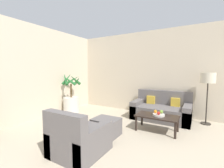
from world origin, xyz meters
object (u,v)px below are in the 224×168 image
at_px(potted_palm, 71,100).
at_px(floor_lamp, 208,81).
at_px(sofa_loveseat, 161,110).
at_px(fruit_bowl, 159,115).
at_px(armchair, 79,139).
at_px(apple_red, 159,113).
at_px(coffee_table, 157,118).
at_px(orange_fruit, 155,111).
at_px(apple_green, 161,112).
at_px(ottoman, 106,127).

bearing_deg(potted_palm, floor_lamp, 13.95).
xyz_separation_m(sofa_loveseat, fruit_bowl, (0.15, -0.97, 0.13)).
bearing_deg(fruit_bowl, floor_lamp, 49.76).
height_order(potted_palm, armchair, potted_palm).
bearing_deg(apple_red, coffee_table, 124.84).
relative_size(potted_palm, orange_fruit, 18.22).
bearing_deg(orange_fruit, potted_palm, 177.13).
xyz_separation_m(floor_lamp, apple_green, (-0.92, -1.08, -0.69)).
bearing_deg(orange_fruit, fruit_bowl, -19.64).
height_order(orange_fruit, ottoman, orange_fruit).
xyz_separation_m(potted_palm, ottoman, (1.99, -0.94, -0.22)).
bearing_deg(apple_red, armchair, -121.54).
bearing_deg(coffee_table, apple_green, 33.94).
bearing_deg(apple_red, sofa_loveseat, 99.07).
distance_m(fruit_bowl, apple_red, 0.09).
height_order(floor_lamp, apple_red, floor_lamp).
bearing_deg(orange_fruit, sofa_loveseat, 94.23).
xyz_separation_m(floor_lamp, fruit_bowl, (-0.97, -1.14, -0.76)).
relative_size(potted_palm, fruit_bowl, 5.02).
bearing_deg(orange_fruit, coffee_table, -27.56).
xyz_separation_m(floor_lamp, apple_red, (-0.95, -1.21, -0.70)).
relative_size(sofa_loveseat, floor_lamp, 1.17).
xyz_separation_m(potted_palm, fruit_bowl, (2.93, -0.17, -0.01)).
distance_m(floor_lamp, coffee_table, 1.73).
xyz_separation_m(orange_fruit, ottoman, (-0.86, -0.80, -0.27)).
relative_size(floor_lamp, apple_red, 19.07).
distance_m(potted_palm, fruit_bowl, 2.94).
distance_m(potted_palm, apple_red, 2.96).
height_order(apple_red, armchair, armchair).
distance_m(apple_green, ottoman, 1.32).
distance_m(apple_red, orange_fruit, 0.14).
relative_size(coffee_table, orange_fruit, 12.85).
height_order(apple_red, ottoman, apple_red).
bearing_deg(coffee_table, potted_palm, 176.73).
xyz_separation_m(coffee_table, armchair, (-0.90, -1.63, -0.06)).
xyz_separation_m(potted_palm, apple_red, (2.95, -0.24, 0.05)).
height_order(potted_palm, fruit_bowl, potted_palm).
distance_m(apple_red, ottoman, 1.21).
xyz_separation_m(apple_red, orange_fruit, (-0.10, 0.10, 0.00)).
height_order(sofa_loveseat, coffee_table, sofa_loveseat).
bearing_deg(apple_green, sofa_loveseat, 102.26).
height_order(orange_fruit, armchair, armchair).
relative_size(coffee_table, fruit_bowl, 3.54).
distance_m(floor_lamp, fruit_bowl, 1.68).
relative_size(potted_palm, floor_lamp, 0.99).
height_order(coffee_table, fruit_bowl, fruit_bowl).
height_order(coffee_table, apple_red, apple_red).
distance_m(orange_fruit, ottoman, 1.20).
xyz_separation_m(potted_palm, orange_fruit, (2.85, -0.14, 0.05)).
distance_m(coffee_table, ottoman, 1.19).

